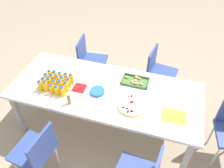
{
  "coord_description": "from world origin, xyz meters",
  "views": [
    {
      "loc": [
        0.67,
        -1.85,
        2.62
      ],
      "look_at": [
        0.06,
        0.1,
        0.76
      ],
      "focal_mm": 36.02,
      "sensor_mm": 36.0,
      "label": 1
    }
  ],
  "objects_px": {
    "party_table": "(105,93)",
    "chair_near_left": "(37,151)",
    "juice_bottle_8": "(60,86)",
    "paper_folder": "(174,116)",
    "juice_bottle_3": "(57,90)",
    "juice_bottle_9": "(66,87)",
    "plate_stack": "(97,91)",
    "napkin_stack": "(79,88)",
    "juice_bottle_17": "(60,77)",
    "juice_bottle_1": "(46,87)",
    "juice_bottle_0": "(40,86)",
    "chair_far_right": "(158,70)",
    "juice_bottle_14": "(69,83)",
    "juice_bottle_5": "(44,82)",
    "juice_bottle_11": "(52,79)",
    "snack_tray": "(135,81)",
    "juice_bottle_4": "(63,91)",
    "fruit_pizza": "(132,105)",
    "juice_bottle_13": "(63,82)",
    "juice_bottle_16": "(55,75)",
    "juice_bottle_2": "(52,89)",
    "juice_bottle_6": "(49,83)",
    "juice_bottle_12": "(57,81)",
    "cardboard_tube": "(69,99)",
    "juice_bottle_18": "(66,78)",
    "juice_bottle_19": "(71,79)",
    "juice_bottle_10": "(46,78)",
    "juice_bottle_7": "(54,85)"
  },
  "relations": [
    {
      "from": "chair_far_right",
      "to": "party_table",
      "type": "bearing_deg",
      "value": -23.9
    },
    {
      "from": "juice_bottle_13",
      "to": "napkin_stack",
      "type": "relative_size",
      "value": 0.96
    },
    {
      "from": "chair_near_left",
      "to": "juice_bottle_8",
      "type": "xyz_separation_m",
      "value": [
        -0.03,
        0.7,
        0.31
      ]
    },
    {
      "from": "chair_far_right",
      "to": "juice_bottle_10",
      "type": "bearing_deg",
      "value": -44.9
    },
    {
      "from": "juice_bottle_11",
      "to": "juice_bottle_16",
      "type": "distance_m",
      "value": 0.08
    },
    {
      "from": "cardboard_tube",
      "to": "juice_bottle_14",
      "type": "bearing_deg",
      "value": 116.56
    },
    {
      "from": "juice_bottle_8",
      "to": "juice_bottle_16",
      "type": "xyz_separation_m",
      "value": [
        -0.16,
        0.16,
        -0.0
      ]
    },
    {
      "from": "juice_bottle_4",
      "to": "napkin_stack",
      "type": "bearing_deg",
      "value": 51.87
    },
    {
      "from": "party_table",
      "to": "juice_bottle_8",
      "type": "bearing_deg",
      "value": -161.28
    },
    {
      "from": "juice_bottle_1",
      "to": "juice_bottle_17",
      "type": "xyz_separation_m",
      "value": [
        0.08,
        0.22,
        -0.0
      ]
    },
    {
      "from": "chair_near_left",
      "to": "juice_bottle_8",
      "type": "relative_size",
      "value": 5.53
    },
    {
      "from": "juice_bottle_0",
      "to": "juice_bottle_14",
      "type": "xyz_separation_m",
      "value": [
        0.3,
        0.15,
        -0.0
      ]
    },
    {
      "from": "juice_bottle_17",
      "to": "juice_bottle_1",
      "type": "bearing_deg",
      "value": -110.09
    },
    {
      "from": "juice_bottle_12",
      "to": "juice_bottle_13",
      "type": "height_order",
      "value": "juice_bottle_12"
    },
    {
      "from": "fruit_pizza",
      "to": "snack_tray",
      "type": "distance_m",
      "value": 0.42
    },
    {
      "from": "party_table",
      "to": "juice_bottle_11",
      "type": "height_order",
      "value": "juice_bottle_11"
    },
    {
      "from": "juice_bottle_3",
      "to": "napkin_stack",
      "type": "relative_size",
      "value": 0.9
    },
    {
      "from": "juice_bottle_5",
      "to": "snack_tray",
      "type": "bearing_deg",
      "value": 21.29
    },
    {
      "from": "juice_bottle_0",
      "to": "juice_bottle_10",
      "type": "xyz_separation_m",
      "value": [
        -0.0,
        0.15,
        -0.0
      ]
    },
    {
      "from": "plate_stack",
      "to": "napkin_stack",
      "type": "distance_m",
      "value": 0.23
    },
    {
      "from": "juice_bottle_14",
      "to": "juice_bottle_5",
      "type": "bearing_deg",
      "value": -165.24
    },
    {
      "from": "party_table",
      "to": "chair_near_left",
      "type": "xyz_separation_m",
      "value": [
        -0.47,
        -0.87,
        -0.18
      ]
    },
    {
      "from": "plate_stack",
      "to": "juice_bottle_4",
      "type": "bearing_deg",
      "value": -155.52
    },
    {
      "from": "juice_bottle_19",
      "to": "juice_bottle_3",
      "type": "bearing_deg",
      "value": -108.73
    },
    {
      "from": "juice_bottle_6",
      "to": "juice_bottle_18",
      "type": "height_order",
      "value": "juice_bottle_6"
    },
    {
      "from": "juice_bottle_8",
      "to": "paper_folder",
      "type": "xyz_separation_m",
      "value": [
        1.35,
        -0.0,
        -0.07
      ]
    },
    {
      "from": "juice_bottle_6",
      "to": "juice_bottle_10",
      "type": "bearing_deg",
      "value": 136.72
    },
    {
      "from": "juice_bottle_0",
      "to": "juice_bottle_3",
      "type": "height_order",
      "value": "juice_bottle_0"
    },
    {
      "from": "juice_bottle_1",
      "to": "napkin_stack",
      "type": "distance_m",
      "value": 0.4
    },
    {
      "from": "juice_bottle_3",
      "to": "juice_bottle_9",
      "type": "relative_size",
      "value": 0.93
    },
    {
      "from": "party_table",
      "to": "juice_bottle_7",
      "type": "height_order",
      "value": "juice_bottle_7"
    },
    {
      "from": "cardboard_tube",
      "to": "juice_bottle_9",
      "type": "bearing_deg",
      "value": 124.59
    },
    {
      "from": "juice_bottle_2",
      "to": "juice_bottle_1",
      "type": "bearing_deg",
      "value": 176.76
    },
    {
      "from": "juice_bottle_1",
      "to": "juice_bottle_4",
      "type": "distance_m",
      "value": 0.23
    },
    {
      "from": "juice_bottle_13",
      "to": "juice_bottle_5",
      "type": "bearing_deg",
      "value": -161.91
    },
    {
      "from": "juice_bottle_4",
      "to": "fruit_pizza",
      "type": "xyz_separation_m",
      "value": [
        0.81,
        0.07,
        -0.05
      ]
    },
    {
      "from": "chair_near_left",
      "to": "chair_far_right",
      "type": "xyz_separation_m",
      "value": [
        1.02,
        1.74,
        0.0
      ]
    },
    {
      "from": "juice_bottle_0",
      "to": "chair_near_left",
      "type": "bearing_deg",
      "value": -67.57
    },
    {
      "from": "juice_bottle_17",
      "to": "juice_bottle_2",
      "type": "bearing_deg",
      "value": -89.58
    },
    {
      "from": "juice_bottle_4",
      "to": "juice_bottle_6",
      "type": "bearing_deg",
      "value": 160.11
    },
    {
      "from": "chair_far_right",
      "to": "juice_bottle_13",
      "type": "distance_m",
      "value": 1.46
    },
    {
      "from": "party_table",
      "to": "juice_bottle_16",
      "type": "height_order",
      "value": "juice_bottle_16"
    },
    {
      "from": "juice_bottle_1",
      "to": "juice_bottle_11",
      "type": "bearing_deg",
      "value": 86.83
    },
    {
      "from": "juice_bottle_0",
      "to": "plate_stack",
      "type": "bearing_deg",
      "value": 13.57
    },
    {
      "from": "juice_bottle_11",
      "to": "chair_near_left",
      "type": "bearing_deg",
      "value": -76.89
    },
    {
      "from": "snack_tray",
      "to": "plate_stack",
      "type": "height_order",
      "value": "snack_tray"
    },
    {
      "from": "chair_far_right",
      "to": "juice_bottle_17",
      "type": "relative_size",
      "value": 5.92
    },
    {
      "from": "juice_bottle_5",
      "to": "juice_bottle_18",
      "type": "height_order",
      "value": "juice_bottle_18"
    },
    {
      "from": "juice_bottle_6",
      "to": "juice_bottle_17",
      "type": "relative_size",
      "value": 1.03
    },
    {
      "from": "juice_bottle_0",
      "to": "juice_bottle_11",
      "type": "relative_size",
      "value": 0.94
    }
  ]
}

